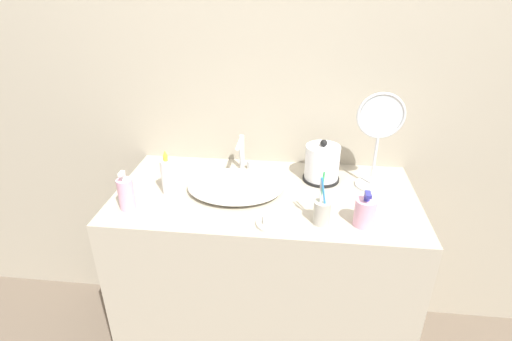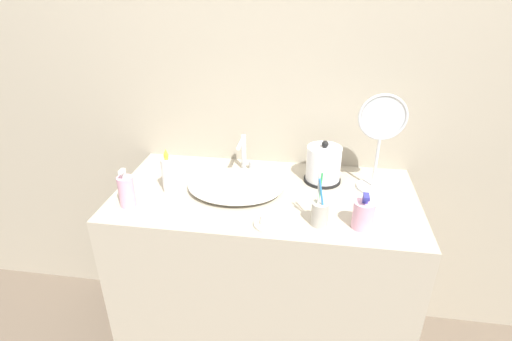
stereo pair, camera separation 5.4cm
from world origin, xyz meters
The scene contains 11 objects.
wall_back centered at (0.00, 0.63, 1.30)m, with size 6.00×0.04×2.60m.
vanity_counter centered at (0.00, 0.30, 0.44)m, with size 1.22×0.61×0.87m.
sink_basin centered at (-0.12, 0.31, 0.89)m, with size 0.39×0.31×0.05m.
faucet centered at (-0.12, 0.49, 0.96)m, with size 0.06×0.14×0.16m.
electric_kettle centered at (0.23, 0.44, 0.94)m, with size 0.16×0.16×0.19m.
toothbrush_cup centered at (0.22, 0.11, 0.92)m, with size 0.06×0.06×0.20m.
lotion_bottle centered at (0.37, 0.12, 0.92)m, with size 0.07×0.07×0.14m.
shampoo_bottle centered at (-0.51, 0.13, 0.93)m, with size 0.06×0.06×0.16m.
mouthwash_bottle centered at (-0.39, 0.26, 0.95)m, with size 0.05×0.05×0.19m.
soap_dish centered at (0.05, 0.08, 0.88)m, with size 0.12×0.12×0.03m.
vanity_mirror centered at (0.43, 0.41, 1.10)m, with size 0.19×0.13×0.40m.
Camera 2 is at (0.17, -1.09, 1.68)m, focal length 28.00 mm.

